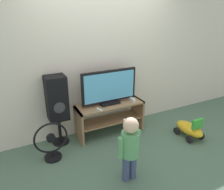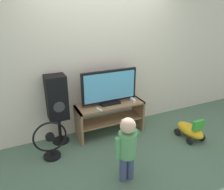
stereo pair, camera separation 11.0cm
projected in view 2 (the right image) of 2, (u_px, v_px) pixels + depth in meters
The scene contains 10 objects.
ground_plane at pixel (115, 138), 3.80m from camera, with size 16.00×16.00×0.00m, color #4C6B56.
wall_back at pixel (103, 59), 3.74m from camera, with size 10.00×0.06×2.60m.
tv_stand at pixel (110, 114), 3.84m from camera, with size 1.19×0.41×0.57m.
television at pixel (109, 88), 3.68m from camera, with size 0.98×0.20×0.59m.
game_console at pixel (133, 100), 3.87m from camera, with size 0.04×0.17×0.05m.
remote_primary at pixel (99, 109), 3.53m from camera, with size 0.07×0.13×0.03m.
child at pixel (127, 144), 2.71m from camera, with size 0.34×0.50×0.90m.
speaker_tower at pixel (57, 99), 3.43m from camera, with size 0.31×0.29×1.16m.
floor_fan at pixel (51, 142), 3.22m from camera, with size 0.49×0.26×0.60m.
ride_on_toy at pixel (190, 130), 3.75m from camera, with size 0.31×0.56×0.41m.
Camera 2 is at (-1.42, -2.93, 2.10)m, focal length 35.00 mm.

